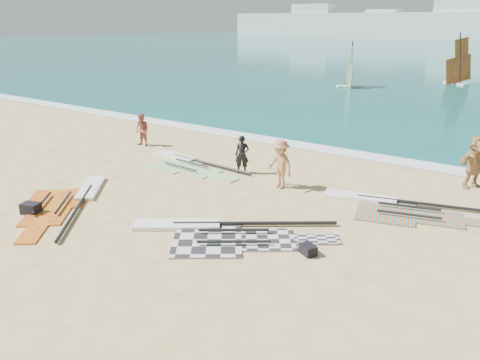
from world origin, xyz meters
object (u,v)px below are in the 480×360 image
Objects in this scene: gear_bag_far at (308,250)px; rig_orange at (394,207)px; person_wetsuit at (242,155)px; beachgoer_left at (142,130)px; rig_grey at (217,232)px; gear_bag_near at (31,208)px; rig_green at (185,163)px; rig_red at (70,200)px; beachgoer_mid at (280,164)px; beachgoer_right at (475,162)px.

rig_orange is at bearing 79.20° from gear_bag_far.
person_wetsuit is 0.97× the size of beachgoer_left.
person_wetsuit reaches higher than rig_grey.
person_wetsuit is (3.15, 7.26, 0.59)m from gear_bag_near.
rig_orange is (8.91, 0.20, 0.00)m from rig_green.
person_wetsuit is (3.05, 5.91, 0.72)m from rig_red.
gear_bag_far is 0.25× the size of beachgoer_mid.
rig_grey is at bearing -177.30° from beachgoer_right.
rig_red is 2.87× the size of beachgoer_mid.
beachgoer_mid is at bearing 159.94° from beachgoer_right.
rig_grey is 10.77m from beachgoer_left.
rig_orange is 3.68× the size of beachgoer_left.
beachgoer_left is (-3.28, 8.02, 0.61)m from gear_bag_near.
person_wetsuit is 8.64m from beachgoer_right.
gear_bag_near reaches higher than rig_orange.
beachgoer_right is at bearing 90.74° from rig_red.
gear_bag_far is 0.23× the size of beachgoer_right.
rig_green is 3.51× the size of person_wetsuit.
gear_bag_far is (2.72, 0.39, 0.08)m from rig_grey.
rig_grey is 3.17× the size of beachgoer_mid.
beachgoer_left is 8.64m from beachgoer_mid.
gear_bag_near reaches higher than rig_red.
person_wetsuit is (-5.34, 4.65, 0.64)m from gear_bag_far.
beachgoer_left is at bearing 112.22° from gear_bag_near.
rig_grey reaches higher than rig_green.
beachgoer_mid is at bearing 51.65° from gear_bag_near.
rig_red is 6.69m from person_wetsuit.
rig_grey is 6.19m from gear_bag_near.
rig_orange is at bearing 25.64° from beachgoer_mid.
beachgoer_right is at bearing 72.77° from gear_bag_far.
rig_orange is 10.47× the size of gear_bag_near.
rig_orange is (3.58, 4.87, -0.00)m from rig_grey.
beachgoer_right is at bearing 22.86° from rig_grey.
person_wetsuit is (2.71, 0.37, 0.72)m from rig_green.
rig_grey is 10.10m from beachgoer_right.
beachgoer_right reaches higher than beachgoer_mid.
rig_grey is 1.07× the size of rig_green.
gear_bag_far is at bearing -24.29° from rig_green.
rig_orange reaches higher than rig_green.
gear_bag_far is 0.29× the size of person_wetsuit.
rig_green is 2.97× the size of beachgoer_mid.
rig_orange is 4.55m from gear_bag_far.
rig_grey is 2.94× the size of beachgoer_right.
rig_red is 2.66× the size of beachgoer_right.
rig_red is (-9.24, -5.73, -0.00)m from rig_orange.
gear_bag_near is (-0.10, -1.35, 0.13)m from rig_red.
beachgoer_left is (-12.62, 0.93, 0.74)m from rig_orange.
rig_grey is at bearing -171.77° from gear_bag_far.
rig_orange is 12.98× the size of gear_bag_far.
gear_bag_far is 8.61m from beachgoer_right.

